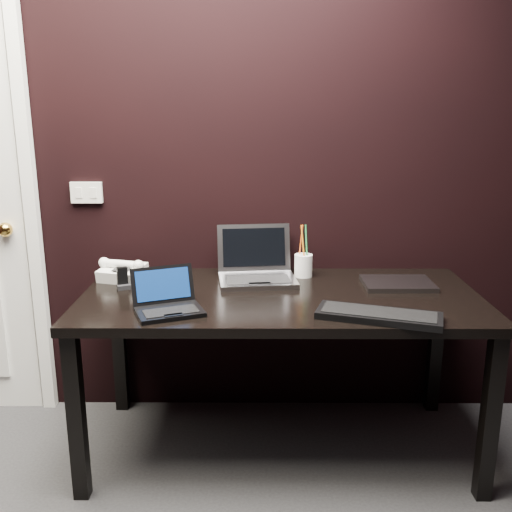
{
  "coord_description": "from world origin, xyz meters",
  "views": [
    {
      "loc": [
        0.21,
        -0.92,
        1.51
      ],
      "look_at": [
        0.19,
        1.35,
        0.92
      ],
      "focal_mm": 40.0,
      "sensor_mm": 36.0,
      "label": 1
    }
  ],
  "objects_px": {
    "desk": "(280,311)",
    "desk_phone": "(122,271)",
    "netbook": "(168,304)",
    "mobile_phone": "(123,281)",
    "closed_laptop": "(398,284)",
    "pen_cup": "(303,264)",
    "silver_laptop": "(257,271)",
    "ext_keyboard": "(379,315)"
  },
  "relations": [
    {
      "from": "closed_laptop",
      "to": "desk_phone",
      "type": "distance_m",
      "value": 1.26
    },
    {
      "from": "pen_cup",
      "to": "silver_laptop",
      "type": "bearing_deg",
      "value": -162.87
    },
    {
      "from": "desk_phone",
      "to": "ext_keyboard",
      "type": "bearing_deg",
      "value": -24.79
    },
    {
      "from": "ext_keyboard",
      "to": "netbook",
      "type": "bearing_deg",
      "value": 174.53
    },
    {
      "from": "desk",
      "to": "mobile_phone",
      "type": "xyz_separation_m",
      "value": [
        -0.69,
        0.07,
        0.11
      ]
    },
    {
      "from": "desk",
      "to": "desk_phone",
      "type": "height_order",
      "value": "desk_phone"
    },
    {
      "from": "desk",
      "to": "mobile_phone",
      "type": "bearing_deg",
      "value": 174.09
    },
    {
      "from": "ext_keyboard",
      "to": "desk_phone",
      "type": "height_order",
      "value": "desk_phone"
    },
    {
      "from": "mobile_phone",
      "to": "desk",
      "type": "bearing_deg",
      "value": -5.91
    },
    {
      "from": "netbook",
      "to": "mobile_phone",
      "type": "xyz_separation_m",
      "value": [
        -0.24,
        0.29,
        0.0
      ]
    },
    {
      "from": "silver_laptop",
      "to": "ext_keyboard",
      "type": "distance_m",
      "value": 0.68
    },
    {
      "from": "desk_phone",
      "to": "desk",
      "type": "bearing_deg",
      "value": -15.47
    },
    {
      "from": "silver_laptop",
      "to": "mobile_phone",
      "type": "bearing_deg",
      "value": -168.08
    },
    {
      "from": "desk",
      "to": "desk_phone",
      "type": "relative_size",
      "value": 7.3
    },
    {
      "from": "closed_laptop",
      "to": "mobile_phone",
      "type": "xyz_separation_m",
      "value": [
        -1.22,
        -0.04,
        0.03
      ]
    },
    {
      "from": "desk_phone",
      "to": "pen_cup",
      "type": "xyz_separation_m",
      "value": [
        0.84,
        0.06,
        0.02
      ]
    },
    {
      "from": "ext_keyboard",
      "to": "desk_phone",
      "type": "relative_size",
      "value": 2.1
    },
    {
      "from": "netbook",
      "to": "silver_laptop",
      "type": "height_order",
      "value": "silver_laptop"
    },
    {
      "from": "netbook",
      "to": "desk_phone",
      "type": "bearing_deg",
      "value": 123.01
    },
    {
      "from": "silver_laptop",
      "to": "closed_laptop",
      "type": "xyz_separation_m",
      "value": [
        0.63,
        -0.08,
        -0.03
      ]
    },
    {
      "from": "desk",
      "to": "desk_phone",
      "type": "bearing_deg",
      "value": 164.53
    },
    {
      "from": "mobile_phone",
      "to": "pen_cup",
      "type": "distance_m",
      "value": 0.83
    },
    {
      "from": "desk",
      "to": "ext_keyboard",
      "type": "xyz_separation_m",
      "value": [
        0.36,
        -0.3,
        0.09
      ]
    },
    {
      "from": "closed_laptop",
      "to": "pen_cup",
      "type": "bearing_deg",
      "value": 160.28
    },
    {
      "from": "silver_laptop",
      "to": "mobile_phone",
      "type": "relative_size",
      "value": 3.98
    },
    {
      "from": "desk",
      "to": "silver_laptop",
      "type": "xyz_separation_m",
      "value": [
        -0.1,
        0.2,
        0.12
      ]
    },
    {
      "from": "netbook",
      "to": "desk_phone",
      "type": "relative_size",
      "value": 1.35
    },
    {
      "from": "closed_laptop",
      "to": "mobile_phone",
      "type": "distance_m",
      "value": 1.22
    },
    {
      "from": "ext_keyboard",
      "to": "closed_laptop",
      "type": "bearing_deg",
      "value": 67.8
    },
    {
      "from": "desk",
      "to": "desk_phone",
      "type": "distance_m",
      "value": 0.76
    },
    {
      "from": "silver_laptop",
      "to": "ext_keyboard",
      "type": "xyz_separation_m",
      "value": [
        0.46,
        -0.5,
        -0.03
      ]
    },
    {
      "from": "closed_laptop",
      "to": "desk_phone",
      "type": "xyz_separation_m",
      "value": [
        -1.25,
        0.08,
        0.03
      ]
    },
    {
      "from": "closed_laptop",
      "to": "pen_cup",
      "type": "height_order",
      "value": "pen_cup"
    },
    {
      "from": "desk",
      "to": "netbook",
      "type": "xyz_separation_m",
      "value": [
        -0.45,
        -0.22,
        0.11
      ]
    },
    {
      "from": "netbook",
      "to": "mobile_phone",
      "type": "height_order",
      "value": "netbook"
    },
    {
      "from": "closed_laptop",
      "to": "netbook",
      "type": "bearing_deg",
      "value": -160.9
    },
    {
      "from": "netbook",
      "to": "pen_cup",
      "type": "distance_m",
      "value": 0.75
    },
    {
      "from": "netbook",
      "to": "desk_phone",
      "type": "distance_m",
      "value": 0.5
    },
    {
      "from": "ext_keyboard",
      "to": "desk_phone",
      "type": "xyz_separation_m",
      "value": [
        -1.08,
        0.5,
        0.03
      ]
    },
    {
      "from": "netbook",
      "to": "desk_phone",
      "type": "height_order",
      "value": "netbook"
    },
    {
      "from": "silver_laptop",
      "to": "pen_cup",
      "type": "relative_size",
      "value": 1.52
    },
    {
      "from": "desk_phone",
      "to": "silver_laptop",
      "type": "bearing_deg",
      "value": -0.41
    }
  ]
}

